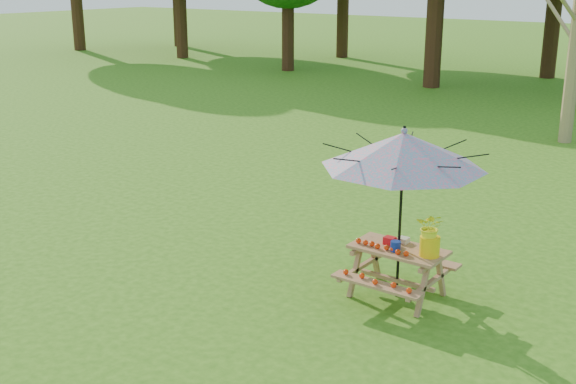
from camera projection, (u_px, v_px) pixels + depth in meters
The scene contains 5 objects.
picnic_table at pixel (397, 273), 9.27m from camera, with size 1.20×1.32×0.67m.
patio_umbrella at pixel (403, 150), 8.80m from camera, with size 2.71×2.71×2.25m.
produce_bins at pixel (395, 243), 9.20m from camera, with size 0.31×0.45×0.13m.
tomatoes_row at pixel (382, 247), 9.11m from camera, with size 0.77×0.13×0.07m, color #F13308, non-canonical shape.
flower_bucket at pixel (430, 233), 8.83m from camera, with size 0.40×0.36×0.57m.
Camera 1 is at (8.75, -3.29, 4.02)m, focal length 45.00 mm.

